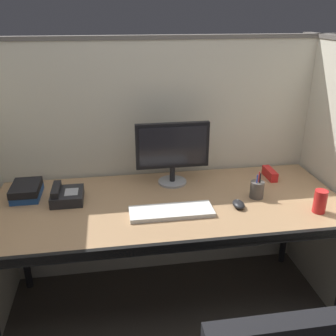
{
  "coord_description": "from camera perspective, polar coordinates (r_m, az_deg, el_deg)",
  "views": [
    {
      "loc": [
        -0.29,
        -1.48,
        1.7
      ],
      "look_at": [
        0.0,
        0.35,
        0.92
      ],
      "focal_mm": 40.01,
      "sensor_mm": 36.0,
      "label": 1
    }
  ],
  "objects": [
    {
      "name": "keyboard_main",
      "position": [
        1.93,
        0.52,
        -6.65
      ],
      "size": [
        0.43,
        0.15,
        0.02
      ],
      "primitive_type": "cube",
      "color": "silver",
      "rests_on": "desk"
    },
    {
      "name": "cubicle_partition_rear",
      "position": [
        2.42,
        -1.45,
        0.74
      ],
      "size": [
        2.21,
        0.06,
        1.57
      ],
      "color": "beige",
      "rests_on": "ground"
    },
    {
      "name": "computer_mouse",
      "position": [
        2.02,
        10.69,
        -5.45
      ],
      "size": [
        0.06,
        0.1,
        0.04
      ],
      "color": "black",
      "rests_on": "desk"
    },
    {
      "name": "red_stapler",
      "position": [
        2.4,
        15.25,
        -0.83
      ],
      "size": [
        0.04,
        0.15,
        0.06
      ],
      "primitive_type": "cube",
      "color": "red",
      "rests_on": "desk"
    },
    {
      "name": "monitor_center",
      "position": [
        2.18,
        0.69,
        2.87
      ],
      "size": [
        0.43,
        0.17,
        0.37
      ],
      "color": "gray",
      "rests_on": "desk"
    },
    {
      "name": "desk",
      "position": [
        2.05,
        0.27,
        -6.58
      ],
      "size": [
        1.9,
        0.8,
        0.74
      ],
      "color": "#997551",
      "rests_on": "ground"
    },
    {
      "name": "desk_phone",
      "position": [
        2.11,
        -15.25,
        -4.06
      ],
      "size": [
        0.17,
        0.19,
        0.09
      ],
      "color": "black",
      "rests_on": "desk"
    },
    {
      "name": "soda_can",
      "position": [
        2.07,
        22.16,
        -4.74
      ],
      "size": [
        0.07,
        0.07,
        0.12
      ],
      "primitive_type": "cylinder",
      "color": "red",
      "rests_on": "desk"
    },
    {
      "name": "book_stack",
      "position": [
        2.22,
        -20.76,
        -3.24
      ],
      "size": [
        0.15,
        0.22,
        0.08
      ],
      "color": "#1E478C",
      "rests_on": "desk"
    },
    {
      "name": "pen_cup",
      "position": [
        2.13,
        13.4,
        -3.2
      ],
      "size": [
        0.08,
        0.08,
        0.16
      ],
      "color": "#4C4742",
      "rests_on": "desk"
    }
  ]
}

